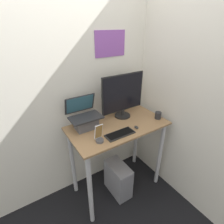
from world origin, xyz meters
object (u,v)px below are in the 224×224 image
object	(u,v)px
monitor	(123,96)
cell_phone	(99,136)
laptop	(85,119)
keyboard	(120,134)
computer_tower	(118,179)
mouse	(136,127)

from	to	relation	value
monitor	cell_phone	world-z (taller)	monitor
laptop	keyboard	distance (m)	0.39
monitor	cell_phone	bearing A→B (deg)	-148.72
monitor	computer_tower	bearing A→B (deg)	-132.21
keyboard	laptop	bearing A→B (deg)	126.25
cell_phone	computer_tower	xyz separation A→B (m)	(0.28, 0.07, -0.78)
mouse	computer_tower	size ratio (longest dim) A/B	0.13
mouse	keyboard	bearing A→B (deg)	-179.90
laptop	computer_tower	bearing A→B (deg)	-38.40
laptop	cell_phone	distance (m)	0.30
laptop	mouse	xyz separation A→B (m)	(0.44, -0.31, -0.08)
cell_phone	computer_tower	distance (m)	0.83
laptop	mouse	bearing A→B (deg)	-35.12
laptop	monitor	distance (m)	0.50
laptop	keyboard	bearing A→B (deg)	-53.75
keyboard	cell_phone	world-z (taller)	cell_phone
mouse	cell_phone	size ratio (longest dim) A/B	0.31
mouse	monitor	bearing A→B (deg)	83.23
monitor	cell_phone	xyz separation A→B (m)	(-0.47, -0.29, -0.20)
keyboard	mouse	xyz separation A→B (m)	(0.21, 0.00, 0.00)
laptop	mouse	size ratio (longest dim) A/B	5.82
monitor	cell_phone	size ratio (longest dim) A/B	2.99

